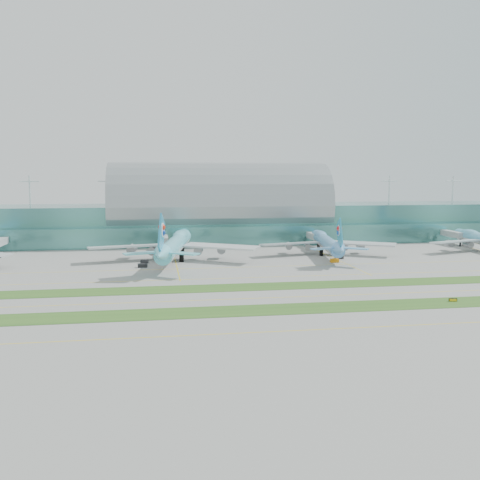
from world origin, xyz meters
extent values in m
plane|color=gray|center=(0.00, 0.00, 0.00)|extent=(700.00, 700.00, 0.00)
cube|color=#3D7A75|center=(0.00, 130.00, 10.00)|extent=(340.00, 42.00, 20.00)
cube|color=#3D7A75|center=(0.00, 106.00, 5.00)|extent=(340.00, 8.00, 10.00)
ellipsoid|color=#9EA5A8|center=(0.00, 130.00, 20.00)|extent=(340.00, 46.20, 16.17)
cylinder|color=white|center=(0.00, 130.00, 28.00)|extent=(0.80, 0.80, 16.00)
cube|color=#B2B7B7|center=(-106.00, 95.00, 5.50)|extent=(3.50, 22.00, 3.00)
cube|color=#B2B7B7|center=(-31.00, 95.00, 5.50)|extent=(3.50, 22.00, 3.00)
cylinder|color=black|center=(-31.00, 85.00, 2.00)|extent=(1.00, 1.00, 4.00)
cube|color=#B2B7B7|center=(44.00, 95.00, 5.50)|extent=(3.50, 22.00, 3.00)
cylinder|color=black|center=(44.00, 85.00, 2.00)|extent=(1.00, 1.00, 4.00)
cube|color=#B2B7B7|center=(119.00, 95.00, 5.50)|extent=(3.50, 22.00, 3.00)
cylinder|color=black|center=(119.00, 85.00, 2.00)|extent=(1.00, 1.00, 4.00)
cube|color=#2D591E|center=(0.00, -28.00, 0.04)|extent=(420.00, 12.00, 0.08)
cube|color=#2D591E|center=(0.00, 2.00, 0.04)|extent=(420.00, 12.00, 0.08)
cube|color=yellow|center=(0.00, -48.00, 0.01)|extent=(420.00, 0.35, 0.01)
cube|color=yellow|center=(0.00, -14.00, 0.01)|extent=(420.00, 0.35, 0.01)
cube|color=yellow|center=(0.00, 18.00, 0.01)|extent=(420.00, 0.35, 0.01)
cube|color=yellow|center=(0.00, 40.00, 0.01)|extent=(420.00, 0.35, 0.01)
cylinder|color=#68D2E5|center=(-26.96, 62.01, 6.66)|extent=(17.93, 67.85, 6.77)
ellipsoid|color=#68D2E5|center=(-23.81, 80.69, 8.52)|extent=(9.76, 21.35, 4.82)
cone|color=#68D2E5|center=(-20.90, 97.95, 6.66)|extent=(7.58, 6.51, 6.77)
cone|color=#68D2E5|center=(-33.31, 24.34, 7.97)|extent=(7.97, 10.75, 6.43)
cube|color=silver|center=(-46.69, 63.12, 6.22)|extent=(33.74, 15.07, 1.33)
cylinder|color=gray|center=(-40.87, 68.12, 3.93)|extent=(4.66, 6.54, 3.71)
cube|color=silver|center=(-7.95, 56.59, 6.22)|extent=(32.20, 24.15, 1.33)
cylinder|color=gray|center=(-11.81, 63.21, 3.93)|extent=(4.66, 6.54, 3.71)
cube|color=#2A8DBE|center=(-32.95, 26.49, 14.84)|extent=(3.03, 14.25, 15.73)
cylinder|color=white|center=(-32.77, 27.57, 16.48)|extent=(1.84, 5.33, 5.24)
cylinder|color=black|center=(-22.68, 87.36, 1.64)|extent=(1.96, 1.96, 3.27)
cylinder|color=black|center=(-30.91, 58.25, 1.64)|extent=(1.96, 1.96, 3.27)
cylinder|color=black|center=(-24.46, 57.16, 1.64)|extent=(1.96, 1.96, 3.27)
cylinder|color=#68ABE4|center=(41.95, 67.73, 5.68)|extent=(14.24, 57.98, 5.78)
ellipsoid|color=#68ABE4|center=(44.34, 83.73, 7.27)|extent=(8.02, 18.18, 4.12)
cone|color=#68ABE4|center=(46.55, 98.51, 5.68)|extent=(6.40, 5.46, 5.78)
cone|color=#68ABE4|center=(37.14, 35.48, 6.80)|extent=(6.67, 9.10, 5.49)
cube|color=silver|center=(25.09, 68.37, 5.31)|extent=(28.81, 13.35, 1.14)
cylinder|color=gray|center=(29.98, 72.72, 3.35)|extent=(3.89, 5.54, 3.17)
cube|color=silver|center=(58.26, 63.41, 5.31)|extent=(27.64, 20.23, 1.14)
cylinder|color=gray|center=(54.86, 69.01, 3.35)|extent=(3.89, 5.54, 3.17)
cube|color=#2B95BF|center=(37.41, 37.33, 12.67)|extent=(2.36, 12.19, 13.43)
cylinder|color=white|center=(37.55, 38.25, 14.07)|extent=(1.49, 4.55, 4.47)
cylinder|color=black|center=(45.19, 89.44, 1.40)|extent=(1.68, 1.68, 2.79)
cylinder|color=black|center=(38.64, 64.46, 1.40)|extent=(1.68, 1.68, 2.79)
cylinder|color=black|center=(44.17, 63.64, 1.40)|extent=(1.68, 1.68, 2.79)
ellipsoid|color=#68C3E6|center=(122.17, 81.76, 7.00)|extent=(6.58, 17.26, 3.96)
cone|color=#68C3E6|center=(123.28, 96.10, 5.47)|extent=(5.89, 4.90, 5.56)
cube|color=white|center=(104.73, 65.71, 5.11)|extent=(27.69, 14.55, 1.10)
cylinder|color=gray|center=(109.13, 70.22, 3.23)|extent=(3.42, 5.15, 3.05)
cylinder|color=black|center=(122.60, 87.31, 1.35)|extent=(1.61, 1.61, 2.69)
cube|color=black|center=(-40.28, 45.63, 0.72)|extent=(3.76, 2.61, 1.44)
cube|color=black|center=(-39.78, 56.03, 0.70)|extent=(3.36, 2.37, 1.39)
cube|color=orange|center=(38.40, 45.69, 0.77)|extent=(3.42, 1.93, 1.53)
cube|color=black|center=(43.51, 54.59, 0.71)|extent=(3.74, 2.24, 1.43)
cube|color=black|center=(48.69, -27.00, 0.49)|extent=(2.30, 0.82, 0.98)
cube|color=yellow|center=(48.65, -27.15, 0.49)|extent=(1.91, 0.54, 0.71)
cylinder|color=black|center=(47.91, -26.79, 0.22)|extent=(0.11, 0.11, 0.45)
cylinder|color=black|center=(49.47, -27.21, 0.22)|extent=(0.11, 0.11, 0.45)
camera|label=1|loc=(-34.79, -165.09, 35.59)|focal=40.00mm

